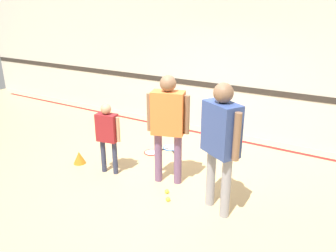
{
  "coord_description": "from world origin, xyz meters",
  "views": [
    {
      "loc": [
        2.53,
        -4.01,
        2.66
      ],
      "look_at": [
        0.11,
        -0.01,
        0.96
      ],
      "focal_mm": 35.0,
      "sensor_mm": 36.0,
      "label": 1
    }
  ],
  "objects": [
    {
      "name": "person_student_left",
      "position": [
        -0.89,
        -0.26,
        0.75
      ],
      "size": [
        0.46,
        0.24,
        1.22
      ],
      "rotation": [
        0.0,
        0.0,
        0.18
      ],
      "color": "#2D334C",
      "rests_on": "ground_plane"
    },
    {
      "name": "wall_back",
      "position": [
        0.0,
        2.6,
        1.6
      ],
      "size": [
        16.0,
        0.07,
        3.2
      ],
      "color": "beige",
      "rests_on": "ground_plane"
    },
    {
      "name": "racket_second_spare",
      "position": [
        -0.72,
        0.79,
        0.01
      ],
      "size": [
        0.4,
        0.55,
        0.03
      ],
      "rotation": [
        0.0,
        0.0,
        1.07
      ],
      "color": "red",
      "rests_on": "ground_plane"
    },
    {
      "name": "tennis_ball_by_spare_racket",
      "position": [
        -0.52,
        1.39,
        0.03
      ],
      "size": [
        0.07,
        0.07,
        0.07
      ],
      "primitive_type": "sphere",
      "color": "#CCE038",
      "rests_on": "ground_plane"
    },
    {
      "name": "floor_stripe",
      "position": [
        0.0,
        2.22,
        0.0
      ],
      "size": [
        14.4,
        0.1,
        0.01
      ],
      "color": "red",
      "rests_on": "ground_plane"
    },
    {
      "name": "tennis_ball_near_instructor",
      "position": [
        0.29,
        -0.33,
        0.03
      ],
      "size": [
        0.07,
        0.07,
        0.07
      ],
      "primitive_type": "sphere",
      "color": "#CCE038",
      "rests_on": "ground_plane"
    },
    {
      "name": "ground_plane",
      "position": [
        0.0,
        0.0,
        0.0
      ],
      "size": [
        16.0,
        16.0,
        0.0
      ],
      "primitive_type": "plane",
      "color": "tan"
    },
    {
      "name": "person_instructor",
      "position": [
        0.11,
        -0.01,
        1.07
      ],
      "size": [
        0.63,
        0.4,
        1.74
      ],
      "rotation": [
        0.0,
        0.0,
        0.31
      ],
      "color": "#6B4C70",
      "rests_on": "ground_plane"
    },
    {
      "name": "training_cone",
      "position": [
        -1.59,
        -0.27,
        0.11
      ],
      "size": [
        0.22,
        0.22,
        0.23
      ],
      "color": "orange",
      "rests_on": "ground_plane"
    },
    {
      "name": "person_student_right",
      "position": [
        1.1,
        -0.33,
        1.11
      ],
      "size": [
        0.61,
        0.49,
        1.8
      ],
      "rotation": [
        0.0,
        0.0,
        2.63
      ],
      "color": "gray",
      "rests_on": "ground_plane"
    },
    {
      "name": "racket_spare_on_floor",
      "position": [
        -0.51,
        1.13,
        0.01
      ],
      "size": [
        0.5,
        0.5,
        0.03
      ],
      "rotation": [
        0.0,
        0.0,
        5.51
      ],
      "color": "blue",
      "rests_on": "ground_plane"
    },
    {
      "name": "tennis_ball_stray_left",
      "position": [
        0.41,
        -0.5,
        0.03
      ],
      "size": [
        0.07,
        0.07,
        0.07
      ],
      "primitive_type": "sphere",
      "color": "#CCE038",
      "rests_on": "ground_plane"
    }
  ]
}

